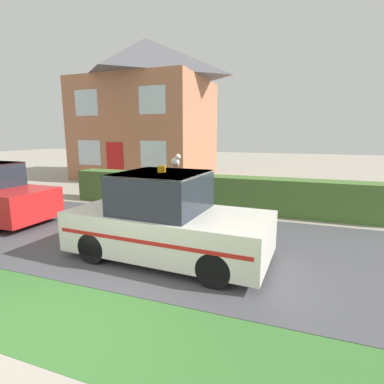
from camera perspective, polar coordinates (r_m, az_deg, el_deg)
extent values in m
plane|color=#A89E8E|center=(4.52, -26.50, -23.61)|extent=(80.00, 80.00, 0.00)
cube|color=#4C4C51|center=(7.26, -4.52, -9.08)|extent=(28.00, 5.03, 0.01)
cube|color=#3D7533|center=(4.76, -22.63, -21.36)|extent=(28.00, 1.59, 0.01)
cube|color=#4C7233|center=(10.06, 5.78, -0.16)|extent=(11.13, 0.84, 1.13)
cylinder|color=black|center=(5.06, 4.23, -14.52)|extent=(0.61, 0.23, 0.60)
cylinder|color=black|center=(6.51, 8.87, -8.71)|extent=(0.61, 0.23, 0.60)
cylinder|color=black|center=(6.23, -18.29, -10.04)|extent=(0.61, 0.23, 0.60)
cylinder|color=black|center=(7.46, -10.07, -6.19)|extent=(0.61, 0.23, 0.60)
cube|color=silver|center=(6.11, -4.42, -7.32)|extent=(4.08, 2.01, 0.80)
cube|color=#232833|center=(5.98, -5.74, 0.04)|extent=(1.69, 1.72, 0.78)
cube|color=silver|center=(5.92, -5.80, 3.55)|extent=(1.69, 1.72, 0.04)
cube|color=red|center=(5.34, -8.99, -9.48)|extent=(3.80, 0.19, 0.07)
cube|color=red|center=(6.88, -0.93, -4.67)|extent=(3.80, 0.19, 0.07)
cylinder|color=orange|center=(5.91, -5.82, 4.39)|extent=(0.17, 0.17, 0.13)
ellipsoid|color=silver|center=(5.70, -3.21, 5.73)|extent=(0.23, 0.21, 0.17)
ellipsoid|color=beige|center=(5.65, -2.72, 5.56)|extent=(0.08, 0.09, 0.09)
sphere|color=silver|center=(5.63, -2.67, 6.73)|extent=(0.10, 0.10, 0.10)
cone|color=silver|center=(5.61, -2.88, 7.14)|extent=(0.04, 0.04, 0.04)
cone|color=silver|center=(5.65, -2.46, 7.16)|extent=(0.04, 0.04, 0.04)
cylinder|color=silver|center=(5.81, -3.10, 5.13)|extent=(0.16, 0.10, 0.03)
cylinder|color=black|center=(10.06, -27.05, -2.69)|extent=(0.64, 0.21, 0.63)
cube|color=#A86B4C|center=(18.26, -8.49, 11.64)|extent=(6.88, 5.91, 5.53)
pyramid|color=#56565B|center=(18.73, -8.85, 23.65)|extent=(7.23, 6.20, 2.27)
cube|color=red|center=(15.96, -14.43, 5.38)|extent=(1.00, 0.02, 2.10)
cube|color=silver|center=(16.86, -18.96, 7.11)|extent=(1.40, 0.02, 1.30)
cube|color=silver|center=(14.78, -7.38, 7.16)|extent=(1.40, 0.02, 1.30)
cube|color=silver|center=(16.92, -19.51, 15.73)|extent=(1.40, 0.02, 1.30)
cube|color=silver|center=(14.84, -7.63, 17.01)|extent=(1.40, 0.02, 1.30)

